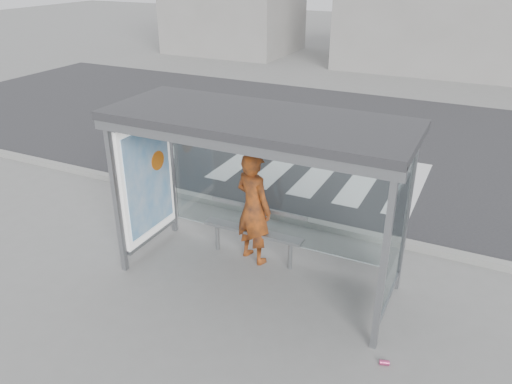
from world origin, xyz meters
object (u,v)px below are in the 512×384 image
at_px(bench, 253,230).
at_px(soda_can, 384,363).
at_px(bus_shelter, 235,154).
at_px(person, 253,208).

distance_m(bench, soda_can, 2.94).
xyz_separation_m(bus_shelter, person, (0.08, 0.42, -1.04)).
bearing_deg(person, bus_shelter, 99.51).
height_order(bus_shelter, bench, bus_shelter).
height_order(person, soda_can, person).
distance_m(person, bench, 0.42).
xyz_separation_m(person, bench, (-0.01, 0.01, -0.42)).
distance_m(bus_shelter, person, 1.13).
relative_size(person, soda_can, 15.93).
bearing_deg(person, soda_can, 169.76).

